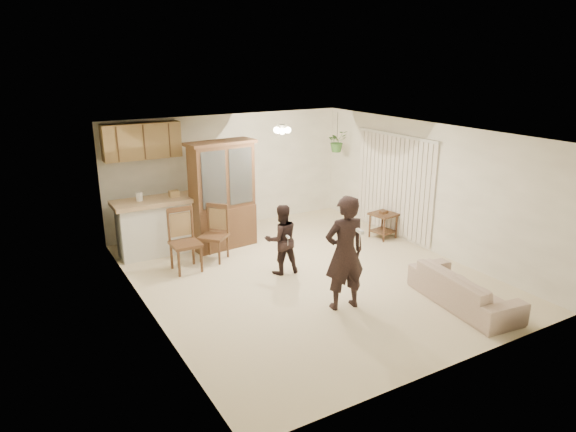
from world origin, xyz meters
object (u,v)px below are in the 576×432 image
child (281,237)px  chair_hutch_left (214,245)px  adult (345,252)px  chair_hutch_right (236,218)px  china_hutch (223,196)px  side_table (383,225)px  sofa (464,283)px  chair_bar (186,254)px

child → chair_hutch_left: 1.46m
adult → chair_hutch_right: bearing=-83.6°
china_hutch → side_table: china_hutch is taller
sofa → adult: 1.94m
sofa → adult: adult is taller
chair_bar → chair_hutch_left: chair_bar is taller
chair_bar → sofa: bearing=-46.7°
child → side_table: 2.84m
side_table → sofa: bearing=-107.4°
adult → chair_bar: bearing=-49.9°
sofa → side_table: bearing=-10.4°
child → chair_bar: size_ratio=1.20×
chair_hutch_left → child: bearing=-8.0°
sofa → chair_hutch_right: (-1.51, 5.07, -0.10)m
side_table → chair_hutch_left: size_ratio=0.57×
sofa → chair_bar: (-3.24, 3.43, -0.05)m
chair_hutch_left → chair_bar: bearing=-112.9°
adult → child: (-0.17, 1.62, -0.22)m
chair_bar → chair_hutch_left: 0.66m
china_hutch → side_table: size_ratio=3.57×
chair_hutch_right → china_hutch: bearing=17.2°
child → side_table: bearing=-161.4°
adult → china_hutch: 3.40m
chair_hutch_left → chair_hutch_right: chair_hutch_left is taller
child → chair_hutch_right: bearing=-88.9°
chair_hutch_left → chair_hutch_right: (1.10, 1.43, -0.03)m
china_hutch → side_table: bearing=-27.2°
chair_bar → chair_hutch_right: 2.38m
sofa → chair_hutch_left: (-2.61, 3.65, -0.07)m
sofa → side_table: size_ratio=3.13×
sofa → child: child is taller
child → chair_hutch_right: size_ratio=1.42×
chair_hutch_right → side_table: bearing=104.6°
chair_bar → adult: bearing=-58.2°
child → chair_bar: child is taller
chair_bar → chair_hutch_left: (0.62, 0.22, -0.02)m
sofa → chair_bar: chair_bar is taller
sofa → adult: size_ratio=1.04×
adult → chair_bar: adult is taller
china_hutch → adult: bearing=-87.1°
chair_hutch_left → chair_hutch_right: size_ratio=1.10×
adult → sofa: bearing=160.5°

